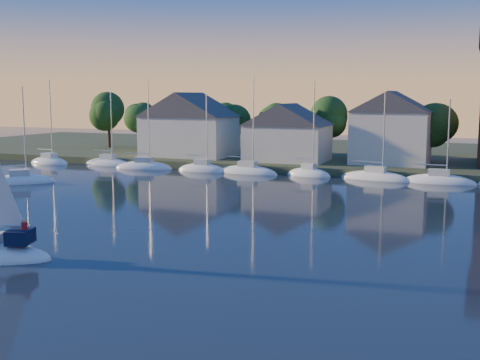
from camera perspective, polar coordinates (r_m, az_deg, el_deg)
The scene contains 9 objects.
ground at distance 32.77m, azimuth -17.05°, elevation -10.45°, with size 260.00×260.00×0.00m, color black.
shoreline_land at distance 101.37m, azimuth 10.87°, elevation 2.12°, with size 160.00×50.00×2.00m, color #364226.
wooden_dock at distance 79.11m, azimuth 7.52°, elevation 0.56°, with size 120.00×3.00×1.00m, color brown.
clubhouse_west at distance 92.11m, azimuth -4.82°, elevation 5.35°, with size 13.65×9.45×9.64m.
clubhouse_centre at distance 85.09m, azimuth 4.54°, elevation 4.60°, with size 11.55×8.40×8.08m.
clubhouse_east at distance 83.82m, azimuth 14.15°, elevation 4.92°, with size 10.50×8.40×9.80m.
tree_line at distance 88.75m, azimuth 10.70°, elevation 5.95°, with size 93.40×5.40×8.90m.
moored_fleet at distance 75.27m, azimuth 9.88°, elevation 0.21°, with size 95.50×2.40×12.05m.
drifting_sailboat_left at distance 74.61m, azimuth -20.16°, elevation -0.24°, with size 7.58×7.36×12.28m.
Camera 1 is at (20.04, -23.85, 10.19)m, focal length 45.00 mm.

